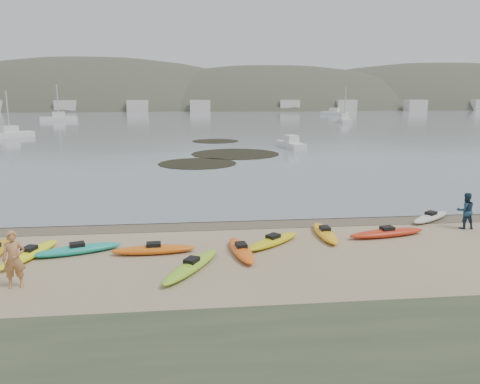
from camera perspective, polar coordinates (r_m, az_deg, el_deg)
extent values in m
plane|color=tan|center=(23.13, 0.00, -3.64)|extent=(600.00, 600.00, 0.00)
plane|color=brown|center=(22.85, 0.08, -3.83)|extent=(60.00, 60.00, 0.00)
plane|color=slate|center=(322.23, -5.92, 10.73)|extent=(1200.00, 1200.00, 0.00)
ellipsoid|color=orange|center=(18.51, 0.14, -7.10)|extent=(1.07, 3.21, 0.34)
ellipsoid|color=#8CCC28|center=(16.99, -5.90, -8.94)|extent=(2.49, 3.69, 0.34)
ellipsoid|color=yellow|center=(21.05, 10.30, -4.93)|extent=(0.75, 3.15, 0.34)
ellipsoid|color=yellow|center=(19.65, 4.05, -5.99)|extent=(2.88, 2.64, 0.34)
ellipsoid|color=teal|center=(19.64, -19.20, -6.65)|extent=(3.45, 1.78, 0.34)
ellipsoid|color=silver|center=(25.16, 22.22, -2.86)|extent=(2.96, 2.37, 0.34)
ellipsoid|color=#F3F414|center=(19.82, -24.24, -6.89)|extent=(1.74, 3.53, 0.34)
ellipsoid|color=red|center=(21.71, 17.47, -4.78)|extent=(3.77, 1.36, 0.34)
ellipsoid|color=orange|center=(18.88, -10.46, -6.92)|extent=(3.32, 0.85, 0.34)
imported|color=#B97A4A|center=(16.91, -25.85, -7.40)|extent=(0.77, 0.58, 1.91)
imported|color=navy|center=(24.19, 25.79, -2.07)|extent=(0.88, 0.71, 1.71)
cylinder|color=black|center=(42.28, -5.21, 3.46)|extent=(7.07, 7.07, 0.04)
cylinder|color=black|center=(48.91, -0.57, 4.65)|extent=(9.20, 9.20, 0.04)
cylinder|color=black|center=(62.30, -3.03, 6.19)|extent=(6.15, 6.15, 0.04)
cube|color=silver|center=(75.04, -26.24, 6.29)|extent=(6.00, 5.72, 0.91)
cube|color=silver|center=(54.62, 6.24, 5.73)|extent=(2.55, 5.91, 0.80)
cube|color=silver|center=(104.99, 12.61, 8.51)|extent=(3.14, 7.67, 1.04)
cube|color=silver|center=(116.69, -21.20, 8.34)|extent=(8.36, 3.66, 1.13)
cube|color=silver|center=(142.32, 11.42, 9.39)|extent=(7.41, 7.13, 1.13)
ellipsoid|color=#384235|center=(222.61, -17.31, 5.12)|extent=(220.00, 120.00, 80.00)
ellipsoid|color=#384235|center=(216.50, 3.76, 6.17)|extent=(200.00, 110.00, 68.00)
ellipsoid|color=#384235|center=(254.72, 22.63, 5.74)|extent=(230.00, 130.00, 76.00)
cube|color=beige|center=(171.83, -19.87, 9.80)|extent=(7.00, 5.00, 4.00)
cube|color=beige|center=(167.93, -11.76, 10.22)|extent=(7.00, 5.00, 4.00)
cube|color=beige|center=(167.42, -3.42, 10.43)|extent=(7.00, 5.00, 4.00)
cube|color=beige|center=(170.32, 4.81, 10.44)|extent=(7.00, 5.00, 4.00)
cube|color=beige|center=(176.47, 12.60, 10.25)|extent=(7.00, 5.00, 4.00)
cube|color=beige|center=(185.55, 19.74, 9.91)|extent=(7.00, 5.00, 4.00)
cube|color=beige|center=(197.14, 26.12, 9.48)|extent=(7.00, 5.00, 4.00)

